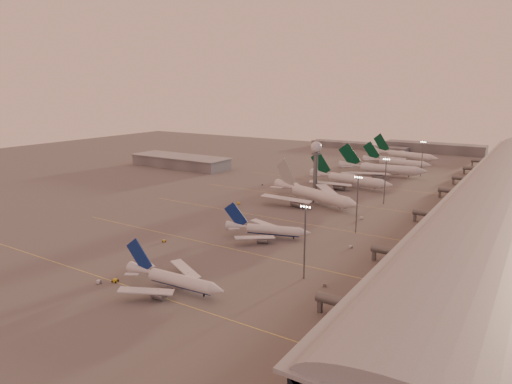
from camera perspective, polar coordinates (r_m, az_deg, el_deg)
The scene contains 27 objects.
ground at distance 183.01m, azimuth -10.56°, elevation -6.63°, with size 700.00×700.00×0.00m, color #585555.
taxiway_markings at distance 210.59m, azimuth 6.04°, elevation -3.85°, with size 180.00×185.25×0.02m.
terminal at distance 240.46m, azimuth 29.08°, elevation -0.74°, with size 57.00×362.00×23.04m.
hangar at distance 361.34m, azimuth -9.42°, elevation 3.82°, with size 82.00×27.00×8.50m.
radar_tower at distance 273.08m, azimuth 7.50°, elevation 4.49°, with size 6.40×6.40×31.10m.
mast_a at distance 146.76m, azimuth 6.11°, elevation -5.77°, with size 3.60×0.56×25.00m.
mast_b at distance 196.64m, azimuth 12.53°, elevation -1.16°, with size 3.60×0.56×25.00m.
mast_c at distance 249.28m, azimuth 15.85°, elevation 1.61°, with size 3.60×0.56×25.00m.
mast_d at distance 335.83m, azimuth 20.05°, elevation 4.14°, with size 3.60×0.56×25.00m.
distant_horizon at distance 468.28m, azimuth 17.99°, elevation 5.37°, with size 165.00×37.50×9.00m.
narrowbody_near at distance 143.80m, azimuth -10.19°, elevation -10.94°, with size 36.79×29.31×14.37m.
narrowbody_mid at distance 188.32m, azimuth 1.45°, elevation -4.91°, with size 35.51×27.91×14.29m.
widebody_white at distance 244.04m, azimuth 7.33°, elevation -0.64°, with size 58.45×46.02×21.49m.
greentail_a at distance 288.53m, azimuth 11.64°, elevation 1.30°, with size 57.13×45.83×20.83m.
greentail_b at distance 329.62m, azimuth 15.47°, elevation 2.58°, with size 60.97×48.92×22.22m.
greentail_c at distance 365.15m, azimuth 17.13°, elevation 3.37°, with size 53.66×43.26×19.48m.
greentail_d at distance 402.53m, azimuth 18.07°, elevation 4.21°, with size 58.91×46.98×21.84m.
gsv_truck_a at distance 154.67m, azimuth -18.94°, elevation -10.39°, with size 6.19×4.59×2.38m.
gsv_tug_near at distance 154.57m, azimuth -17.20°, elevation -10.55°, with size 2.82×4.02×1.05m.
gsv_catering_a at distance 145.90m, azimuth 8.68°, elevation -10.93°, with size 5.19×3.63×3.90m.
gsv_tug_mid at distance 187.68m, azimuth -11.42°, elevation -6.02°, with size 3.16×3.52×0.86m.
gsv_truck_b at distance 180.60m, azimuth 11.84°, elevation -6.62°, with size 5.22×3.21×1.98m.
gsv_truck_c at distance 241.88m, azimuth -2.11°, elevation -1.26°, with size 5.84×5.93×2.47m.
gsv_catering_b at distance 219.92m, azimuth 13.13°, elevation -2.78°, with size 6.12×4.57×4.60m.
gsv_tug_far at distance 253.62m, azimuth 8.07°, elevation -0.87°, with size 4.00×4.68×1.15m.
gsv_truck_d at distance 288.77m, azimuth 0.80°, elevation 1.04°, with size 3.55×5.24×1.99m.
gsv_tug_hangar at distance 295.94m, azimuth 15.26°, elevation 0.76°, with size 3.50×3.07×0.86m.
Camera 1 is at (119.32, -124.80, 60.68)m, focal length 32.00 mm.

